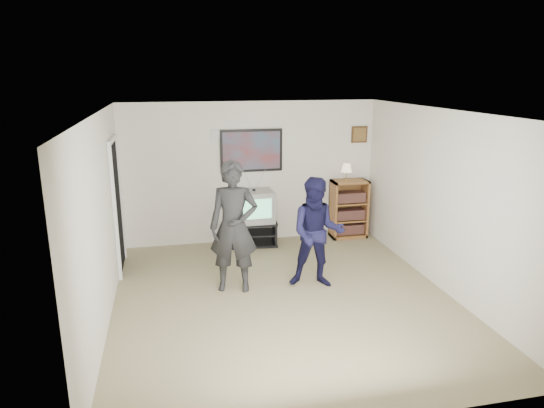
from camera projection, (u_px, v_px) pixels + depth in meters
name	position (u px, v px, depth m)	size (l,w,h in m)	color
room_shell	(279.00, 204.00, 6.56)	(4.51, 5.00, 2.51)	#716748
media_stand	(252.00, 233.00, 8.60)	(0.91, 0.56, 0.43)	black
crt_television	(254.00, 206.00, 8.48)	(0.65, 0.55, 0.55)	gray
bookshelf	(349.00, 209.00, 8.94)	(0.65, 0.37, 1.08)	brown
table_lamp	(346.00, 172.00, 8.73)	(0.20, 0.20, 0.31)	#F6E1BA
person_tall	(234.00, 227.00, 6.65)	(0.67, 0.44, 1.84)	black
person_short	(317.00, 233.00, 6.79)	(0.77, 0.60, 1.59)	black
controller_left	(230.00, 199.00, 6.74)	(0.04, 0.12, 0.04)	white
controller_right	(309.00, 209.00, 6.93)	(0.03, 0.11, 0.03)	white
poster	(251.00, 151.00, 8.47)	(1.10, 0.03, 0.75)	black
air_vent	(220.00, 134.00, 8.28)	(0.28, 0.02, 0.14)	white
small_picture	(359.00, 134.00, 8.82)	(0.30, 0.03, 0.30)	#462C16
doorway	(117.00, 207.00, 7.35)	(0.03, 0.85, 2.00)	black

